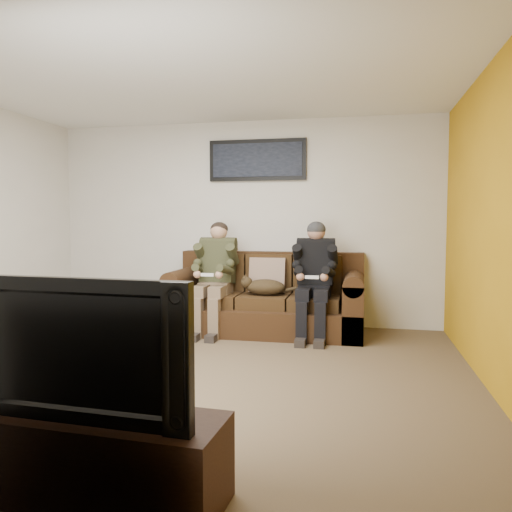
% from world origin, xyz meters
% --- Properties ---
extents(floor, '(5.00, 5.00, 0.00)m').
position_xyz_m(floor, '(0.00, 0.00, 0.00)').
color(floor, brown).
rests_on(floor, ground).
extents(ceiling, '(5.00, 5.00, 0.00)m').
position_xyz_m(ceiling, '(0.00, 0.00, 2.60)').
color(ceiling, silver).
rests_on(ceiling, ground).
extents(wall_back, '(5.00, 0.00, 5.00)m').
position_xyz_m(wall_back, '(0.00, 2.25, 1.30)').
color(wall_back, beige).
rests_on(wall_back, ground).
extents(wall_right, '(0.00, 4.50, 4.50)m').
position_xyz_m(wall_right, '(2.50, 0.00, 1.30)').
color(wall_right, beige).
rests_on(wall_right, ground).
extents(accent_wall_right, '(0.00, 4.50, 4.50)m').
position_xyz_m(accent_wall_right, '(2.49, 0.00, 1.30)').
color(accent_wall_right, '#C18913').
rests_on(accent_wall_right, ground).
extents(sofa, '(2.30, 0.99, 0.94)m').
position_xyz_m(sofa, '(0.39, 1.83, 0.35)').
color(sofa, '#362010').
rests_on(sofa, ground).
extents(throw_pillow, '(0.44, 0.21, 0.43)m').
position_xyz_m(throw_pillow, '(0.39, 1.88, 0.67)').
color(throw_pillow, '#8E705D').
rests_on(throw_pillow, sofa).
extents(throw_blanket, '(0.47, 0.23, 0.08)m').
position_xyz_m(throw_blanket, '(-0.31, 2.12, 0.94)').
color(throw_blanket, tan).
rests_on(throw_blanket, sofa).
extents(person_left, '(0.51, 0.87, 1.32)m').
position_xyz_m(person_left, '(-0.20, 1.64, 0.74)').
color(person_left, brown).
rests_on(person_left, sofa).
extents(person_right, '(0.51, 0.86, 1.32)m').
position_xyz_m(person_right, '(0.98, 1.64, 0.75)').
color(person_right, black).
rests_on(person_right, sofa).
extents(cat, '(0.66, 0.26, 0.24)m').
position_xyz_m(cat, '(0.39, 1.64, 0.56)').
color(cat, '#46341B').
rests_on(cat, sofa).
extents(framed_poster, '(1.25, 0.05, 0.52)m').
position_xyz_m(framed_poster, '(0.19, 2.22, 2.10)').
color(framed_poster, black).
rests_on(framed_poster, wall_back).
extents(tv_stand, '(1.33, 0.49, 0.41)m').
position_xyz_m(tv_stand, '(0.25, -1.95, 0.21)').
color(tv_stand, black).
rests_on(tv_stand, ground).
extents(television, '(1.16, 0.21, 0.66)m').
position_xyz_m(television, '(0.25, -1.95, 0.74)').
color(television, black).
rests_on(television, tv_stand).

